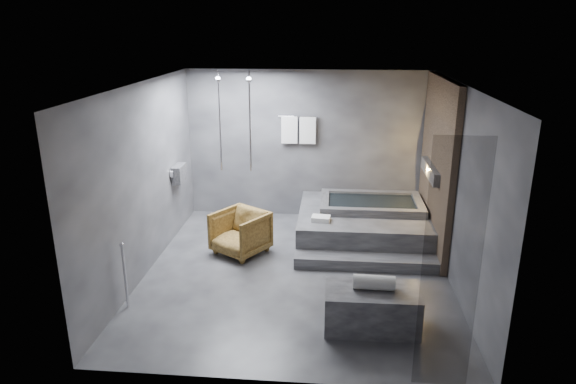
# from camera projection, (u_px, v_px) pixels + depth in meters

# --- Properties ---
(room) EXTENTS (5.00, 5.04, 2.82)m
(room) POSITION_uv_depth(u_px,v_px,m) (325.00, 158.00, 7.42)
(room) COLOR #2A2A2D
(room) RESTS_ON ground
(tub_deck) EXTENTS (2.20, 2.00, 0.50)m
(tub_deck) POSITION_uv_depth(u_px,v_px,m) (362.00, 224.00, 8.96)
(tub_deck) COLOR #2F2F31
(tub_deck) RESTS_ON ground
(tub_step) EXTENTS (2.20, 0.36, 0.18)m
(tub_step) POSITION_uv_depth(u_px,v_px,m) (366.00, 262.00, 7.90)
(tub_step) COLOR #2F2F31
(tub_step) RESTS_ON ground
(concrete_bench) EXTENTS (1.15, 0.64, 0.51)m
(concrete_bench) POSITION_uv_depth(u_px,v_px,m) (371.00, 309.00, 6.28)
(concrete_bench) COLOR #313134
(concrete_bench) RESTS_ON ground
(driftwood_chair) EXTENTS (1.06, 1.07, 0.71)m
(driftwood_chair) POSITION_uv_depth(u_px,v_px,m) (240.00, 233.00, 8.32)
(driftwood_chair) COLOR #462F11
(driftwood_chair) RESTS_ON ground
(rolled_towel) EXTENTS (0.51, 0.20, 0.18)m
(rolled_towel) POSITION_uv_depth(u_px,v_px,m) (374.00, 282.00, 6.19)
(rolled_towel) COLOR silver
(rolled_towel) RESTS_ON concrete_bench
(deck_towel) EXTENTS (0.32, 0.25, 0.08)m
(deck_towel) POSITION_uv_depth(u_px,v_px,m) (321.00, 219.00, 8.41)
(deck_towel) COLOR white
(deck_towel) RESTS_ON tub_deck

